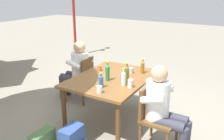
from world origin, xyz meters
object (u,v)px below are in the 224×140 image
person_in_white_shirt (163,105)px  cup_glass (100,90)px  bottle_clear (124,78)px  cup_steel (131,70)px  cup_white (130,84)px  dining_table (112,82)px  chair_far_right (82,77)px  bottle_olive (127,74)px  cup_terracotta (100,68)px  person_in_plaid_shirt (77,68)px  bottle_green (108,72)px  chair_near_left (154,114)px  bottle_blue (101,81)px  bottle_amber (142,67)px

person_in_white_shirt → cup_glass: person_in_white_shirt is taller
bottle_clear → cup_glass: bottle_clear is taller
cup_glass → cup_steel: bearing=-0.9°
cup_white → cup_steel: 0.62m
cup_white → cup_steel: bearing=25.1°
dining_table → chair_far_right: 0.93m
bottle_olive → cup_terracotta: bearing=69.9°
cup_white → person_in_plaid_shirt: bearing=68.2°
person_in_plaid_shirt → cup_steel: bearing=-89.9°
cup_terracotta → cup_glass: (-0.77, -0.49, 0.00)m
bottle_green → cup_glass: (-0.45, -0.14, -0.08)m
person_in_plaid_shirt → dining_table: bearing=-108.9°
person_in_plaid_shirt → cup_white: person_in_plaid_shirt is taller
cup_steel → bottle_green: bearing=161.8°
chair_near_left → bottle_blue: bearing=98.6°
bottle_blue → bottle_green: 0.29m
person_in_plaid_shirt → cup_white: 1.50m
cup_glass → person_in_white_shirt: bearing=-70.5°
cup_white → bottle_amber: bearing=8.3°
cup_white → bottle_green: bearing=80.2°
person_in_plaid_shirt → bottle_green: 1.11m
dining_table → bottle_green: 0.27m
chair_far_right → bottle_clear: 1.33m
dining_table → bottle_green: bearing=-175.1°
bottle_amber → person_in_plaid_shirt: bearing=93.9°
bottle_olive → bottle_blue: size_ratio=1.38×
person_in_plaid_shirt → cup_glass: person_in_plaid_shirt is taller
bottle_clear → dining_table: bearing=56.3°
chair_near_left → person_in_white_shirt: bearing=-92.1°
cup_steel → bottle_clear: bearing=-165.5°
chair_near_left → bottle_blue: size_ratio=3.88×
bottle_amber → cup_glass: bottle_amber is taller
bottle_amber → cup_terracotta: 0.72m
cup_glass → bottle_olive: bearing=-14.2°
chair_far_right → bottle_clear: size_ratio=3.37×
bottle_blue → cup_steel: (0.77, -0.10, -0.05)m
bottle_green → person_in_white_shirt: bearing=-100.2°
dining_table → bottle_amber: bottle_amber is taller
bottle_amber → bottle_clear: 0.62m
cup_glass → cup_terracotta: bearing=32.6°
cup_glass → bottle_clear: bearing=-21.0°
person_in_plaid_shirt → cup_white: (-0.56, -1.39, 0.16)m
chair_near_left → cup_glass: bearing=112.6°
bottle_olive → cup_steel: size_ratio=3.40×
chair_near_left → cup_steel: size_ratio=9.56×
person_in_plaid_shirt → cup_terracotta: size_ratio=12.77×
bottle_olive → bottle_clear: bottle_olive is taller
chair_far_right → bottle_green: bottle_green is taller
person_in_plaid_shirt → cup_glass: bearing=-130.1°
person_in_white_shirt → bottle_amber: bearing=39.6°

